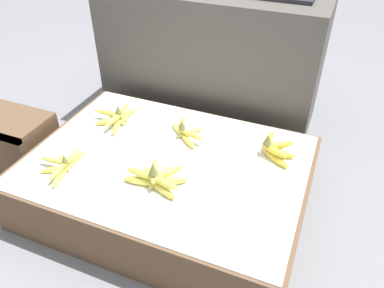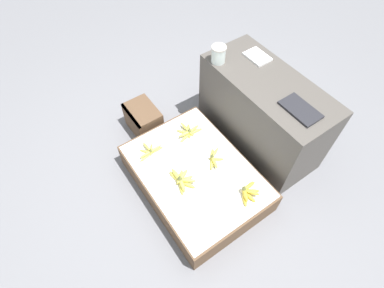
{
  "view_description": "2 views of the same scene",
  "coord_description": "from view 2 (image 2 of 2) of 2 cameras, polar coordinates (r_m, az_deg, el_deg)",
  "views": [
    {
      "loc": [
        0.56,
        -1.08,
        1.23
      ],
      "look_at": [
        0.08,
        0.09,
        0.29
      ],
      "focal_mm": 35.0,
      "sensor_mm": 36.0,
      "label": 1
    },
    {
      "loc": [
        1.02,
        -0.74,
        2.33
      ],
      "look_at": [
        -0.12,
        0.05,
        0.43
      ],
      "focal_mm": 28.0,
      "sensor_mm": 36.0,
      "label": 2
    }
  ],
  "objects": [
    {
      "name": "foam_tray_white",
      "position": [
        2.65,
        12.34,
        15.96
      ],
      "size": [
        0.21,
        0.15,
        0.02
      ],
      "color": "white",
      "rests_on": "back_vendor_table"
    },
    {
      "name": "banana_bunch_middle_midright",
      "position": [
        2.35,
        10.62,
        -8.93
      ],
      "size": [
        0.16,
        0.2,
        0.11
      ],
      "color": "gold",
      "rests_on": "display_platform"
    },
    {
      "name": "banana_bunch_middle_midleft",
      "position": [
        2.47,
        4.19,
        -2.71
      ],
      "size": [
        0.2,
        0.19,
        0.09
      ],
      "color": "#DBCC4C",
      "rests_on": "display_platform"
    },
    {
      "name": "banana_bunch_front_midleft",
      "position": [
        2.36,
        -1.97,
        -6.88
      ],
      "size": [
        0.24,
        0.17,
        0.11
      ],
      "color": "#DBCC4C",
      "rests_on": "display_platform"
    },
    {
      "name": "display_platform",
      "position": [
        2.54,
        0.61,
        -6.45
      ],
      "size": [
        1.16,
        0.83,
        0.24
      ],
      "color": "brown",
      "rests_on": "ground_plane"
    },
    {
      "name": "banana_bunch_front_left",
      "position": [
        2.54,
        -8.02,
        -1.34
      ],
      "size": [
        0.15,
        0.24,
        0.08
      ],
      "color": "#DBCC4C",
      "rests_on": "display_platform"
    },
    {
      "name": "banana_bunch_middle_left",
      "position": [
        2.63,
        -0.63,
        2.36
      ],
      "size": [
        0.18,
        0.25,
        0.1
      ],
      "color": "#DBCC4C",
      "rests_on": "display_platform"
    },
    {
      "name": "back_vendor_table",
      "position": [
        2.71,
        13.13,
        5.72
      ],
      "size": [
        1.16,
        0.52,
        0.74
      ],
      "color": "#4C4742",
      "rests_on": "ground_plane"
    },
    {
      "name": "wooden_crate",
      "position": [
        2.93,
        -9.23,
        4.66
      ],
      "size": [
        0.35,
        0.26,
        0.28
      ],
      "color": "brown",
      "rests_on": "ground_plane"
    },
    {
      "name": "foam_tray_dark",
      "position": [
        2.29,
        19.94,
        6.19
      ],
      "size": [
        0.29,
        0.17,
        0.02
      ],
      "color": "#232328",
      "rests_on": "back_vendor_table"
    },
    {
      "name": "glass_jar",
      "position": [
        2.52,
        5.07,
        16.68
      ],
      "size": [
        0.12,
        0.12,
        0.14
      ],
      "color": "silver",
      "rests_on": "back_vendor_table"
    },
    {
      "name": "ground_plane",
      "position": [
        2.65,
        0.59,
        -7.75
      ],
      "size": [
        10.0,
        10.0,
        0.0
      ],
      "primitive_type": "plane",
      "color": "slate"
    }
  ]
}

